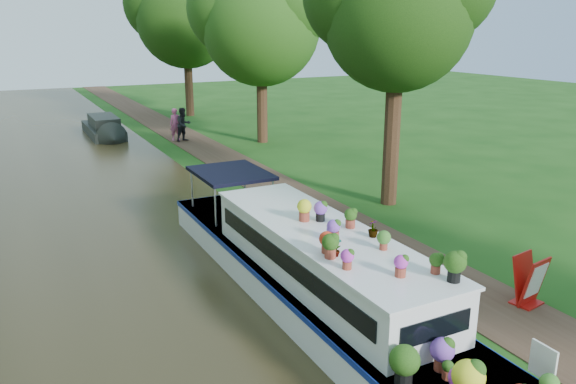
{
  "coord_description": "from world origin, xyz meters",
  "views": [
    {
      "loc": [
        -7.87,
        -12.01,
        5.87
      ],
      "look_at": [
        -0.71,
        1.9,
        1.3
      ],
      "focal_mm": 35.0,
      "sensor_mm": 36.0,
      "label": 1
    }
  ],
  "objects": [
    {
      "name": "second_boat",
      "position": [
        -2.75,
        20.56,
        0.47
      ],
      "size": [
        1.72,
        5.93,
        1.15
      ],
      "rotation": [
        0.0,
        0.0,
        -0.01
      ],
      "color": "black",
      "rests_on": "canal_water"
    },
    {
      "name": "pedestrian_dark",
      "position": [
        0.8,
        17.04,
        0.93
      ],
      "size": [
        1.05,
        0.94,
        1.79
      ],
      "primitive_type": "imported",
      "rotation": [
        0.0,
        0.0,
        0.35
      ],
      "color": "black",
      "rests_on": "towpath"
    },
    {
      "name": "tree_near_overhang",
      "position": [
        3.79,
        3.06,
        6.6
      ],
      "size": [
        5.52,
        5.28,
        8.99
      ],
      "color": "#331E11",
      "rests_on": "ground"
    },
    {
      "name": "plant_boat",
      "position": [
        -2.25,
        -2.68,
        0.85
      ],
      "size": [
        2.29,
        13.52,
        2.24
      ],
      "color": "white",
      "rests_on": "canal_water"
    },
    {
      "name": "sandwich_board",
      "position": [
        1.95,
        -4.47,
        0.53
      ],
      "size": [
        0.73,
        0.66,
        1.12
      ],
      "rotation": [
        0.0,
        0.0,
        0.16
      ],
      "color": "#B5120C",
      "rests_on": "towpath"
    },
    {
      "name": "tree_near_mid",
      "position": [
        4.48,
        15.08,
        6.44
      ],
      "size": [
        6.9,
        6.6,
        9.4
      ],
      "color": "#331E11",
      "rests_on": "ground"
    },
    {
      "name": "towpath",
      "position": [
        1.2,
        0.0,
        0.01
      ],
      "size": [
        2.2,
        100.0,
        0.03
      ],
      "primitive_type": "cube",
      "color": "#432D1F",
      "rests_on": "ground"
    },
    {
      "name": "ground",
      "position": [
        0.0,
        0.0,
        0.0
      ],
      "size": [
        100.0,
        100.0,
        0.0
      ],
      "primitive_type": "plane",
      "color": "#174411",
      "rests_on": "ground"
    },
    {
      "name": "tree_near_far",
      "position": [
        3.98,
        26.09,
        7.05
      ],
      "size": [
        7.59,
        7.26,
        10.3
      ],
      "color": "#331E11",
      "rests_on": "ground"
    },
    {
      "name": "pedestrian_pink",
      "position": [
        0.5,
        17.52,
        0.89
      ],
      "size": [
        0.66,
        0.46,
        1.73
      ],
      "primitive_type": "imported",
      "rotation": [
        0.0,
        0.0,
        -0.07
      ],
      "color": "#D45778",
      "rests_on": "towpath"
    },
    {
      "name": "verge_plant",
      "position": [
        -0.6,
        5.0,
        0.22
      ],
      "size": [
        0.43,
        0.39,
        0.43
      ],
      "primitive_type": "imported",
      "rotation": [
        0.0,
        0.0,
        0.14
      ],
      "color": "#275D1C",
      "rests_on": "ground"
    },
    {
      "name": "canal_water",
      "position": [
        -6.0,
        0.0,
        0.01
      ],
      "size": [
        10.0,
        100.0,
        0.02
      ],
      "primitive_type": "cube",
      "color": "#2D2714",
      "rests_on": "ground"
    }
  ]
}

